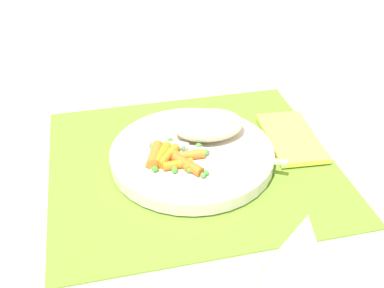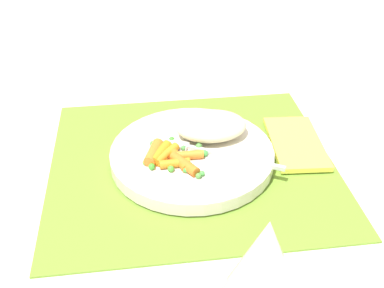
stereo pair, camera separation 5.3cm
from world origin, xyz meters
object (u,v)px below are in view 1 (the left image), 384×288
Objects in this scene: rice_mound at (208,125)px; napkin at (291,137)px; fork at (207,150)px; wine_glass at (299,262)px; plate at (192,155)px; carrot_portion at (172,158)px.

napkin is at bearing 173.58° from rice_mound.
napkin is (-0.14, -0.03, -0.02)m from fork.
napkin is (-0.13, 0.01, -0.03)m from rice_mound.
rice_mound is at bearing -92.68° from wine_glass.
napkin is (-0.15, -0.33, -0.12)m from wine_glass.
wine_glass is 0.38m from napkin.
plate is 1.71× the size of napkin.
rice_mound reaches higher than fork.
wine_glass is at bearing 93.11° from plate.
wine_glass is at bearing 99.95° from carrot_portion.
fork is 1.22× the size of napkin.
plate is 0.03m from fork.
carrot_portion is 0.47× the size of wine_glass.
rice_mound reaches higher than plate.
napkin is (-0.16, -0.02, -0.01)m from plate.
carrot_portion is (0.07, 0.06, -0.01)m from rice_mound.
fork is 0.95× the size of wine_glass.
fork is at bearing 73.26° from rice_mound.
wine_glass reaches higher than napkin.
carrot_portion reaches higher than napkin.
plate is 0.04m from carrot_portion.
fork reaches higher than napkin.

